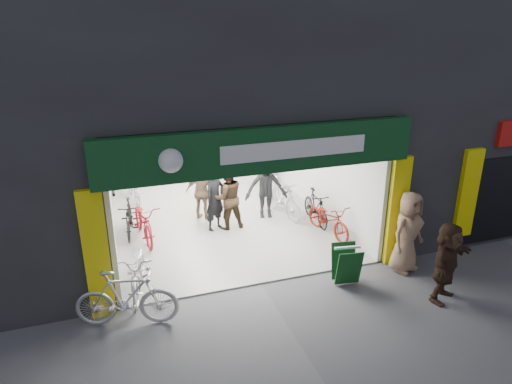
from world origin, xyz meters
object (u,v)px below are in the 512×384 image
bike_left_front (139,270)px  pedestrian_near (407,232)px  bike_right_front (316,207)px  sandwich_board (346,263)px  parked_bike (126,298)px

bike_left_front → pedestrian_near: size_ratio=0.99×
bike_right_front → pedestrian_near: pedestrian_near is taller
pedestrian_near → sandwich_board: 1.61m
pedestrian_near → sandwich_board: (-1.53, -0.06, -0.48)m
parked_bike → sandwich_board: 4.59m
bike_right_front → parked_bike: (-5.32, -3.04, 0.10)m
pedestrian_near → sandwich_board: pedestrian_near is taller
bike_left_front → pedestrian_near: 5.91m
sandwich_board → parked_bike: bearing=-170.8°
bike_right_front → bike_left_front: bearing=-156.4°
bike_left_front → parked_bike: (-0.32, -1.11, 0.08)m
pedestrian_near → bike_left_front: bearing=149.2°
pedestrian_near → sandwich_board: bearing=161.8°
bike_left_front → bike_right_front: (5.00, 1.94, -0.02)m
bike_left_front → parked_bike: parked_bike is taller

